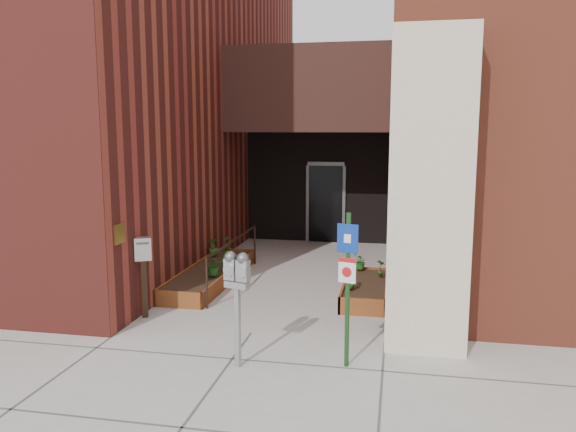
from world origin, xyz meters
The scene contains 15 objects.
ground centered at (0.00, 0.00, 0.00)m, with size 80.00×80.00×0.00m, color #9E9991.
architecture centered at (-0.18, 6.89, 4.98)m, with size 20.00×14.60×10.00m.
planter_left centered at (-1.55, 2.70, 0.13)m, with size 0.90×3.60×0.30m.
planter_right centered at (1.60, 2.20, 0.13)m, with size 0.80×2.20×0.30m.
handrail centered at (-1.05, 2.65, 0.75)m, with size 0.04×3.34×0.90m.
parking_meter centered at (0.15, -1.21, 1.18)m, with size 0.35×0.21×1.53m.
sign_post centered at (1.53, -0.94, 1.25)m, with size 0.27×0.10×2.03m.
payment_dropbox centered at (-1.90, 0.38, 0.96)m, with size 0.32×0.29×1.34m.
shrub_left_a centered at (-1.28, 2.09, 0.49)m, with size 0.34×0.34×0.38m, color #1B4F16.
shrub_left_b centered at (-1.25, 2.65, 0.48)m, with size 0.19×0.19×0.35m, color #29601B.
shrub_left_c centered at (-1.85, 3.74, 0.49)m, with size 0.22×0.22×0.38m, color #2B5E1B.
shrub_left_d centered at (-1.73, 4.30, 0.48)m, with size 0.18×0.18×0.35m, color #1E5819.
shrub_right_a centered at (1.35, 1.70, 0.47)m, with size 0.19×0.19×0.34m, color #1E5819.
shrub_right_b centered at (1.85, 2.64, 0.46)m, with size 0.17×0.17×0.33m, color #265919.
shrub_right_c centered at (1.43, 3.10, 0.46)m, with size 0.29×0.29×0.32m, color #1E5C1A.
Camera 1 is at (2.12, -7.89, 3.05)m, focal length 35.00 mm.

